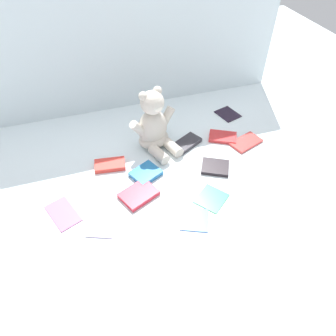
{
  "coord_description": "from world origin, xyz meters",
  "views": [
    {
      "loc": [
        -0.23,
        -0.84,
        0.87
      ],
      "look_at": [
        0.01,
        -0.1,
        0.1
      ],
      "focal_mm": 32.92,
      "sensor_mm": 36.0,
      "label": 1
    }
  ],
  "objects": [
    {
      "name": "ground_plane",
      "position": [
        0.0,
        0.0,
        0.0
      ],
      "size": [
        3.2,
        3.2,
        0.0
      ],
      "primitive_type": "plane",
      "color": "silver"
    },
    {
      "name": "backdrop_drape",
      "position": [
        0.0,
        0.5,
        0.34
      ],
      "size": [
        1.48,
        0.03,
        0.67
      ],
      "primitive_type": "cube",
      "color": "silver",
      "rests_on": "ground_plane"
    },
    {
      "name": "teddy_bear",
      "position": [
        0.03,
        0.15,
        0.1
      ],
      "size": [
        0.22,
        0.22,
        0.26
      ],
      "rotation": [
        0.0,
        0.0,
        0.34
      ],
      "color": "beige",
      "rests_on": "ground_plane"
    },
    {
      "name": "book_case_0",
      "position": [
        0.16,
        0.11,
        0.01
      ],
      "size": [
        0.15,
        0.13,
        0.02
      ],
      "primitive_type": "cube",
      "rotation": [
        0.0,
        0.0,
        5.2
      ],
      "color": "#2B282E",
      "rests_on": "ground_plane"
    },
    {
      "name": "book_case_1",
      "position": [
        0.41,
        0.04,
        0.01
      ],
      "size": [
        0.15,
        0.12,
        0.01
      ],
      "primitive_type": "cube",
      "rotation": [
        0.0,
        0.0,
        5.05
      ],
      "color": "#CA3935",
      "rests_on": "ground_plane"
    },
    {
      "name": "book_case_2",
      "position": [
        0.22,
        -0.06,
        0.01
      ],
      "size": [
        0.14,
        0.13,
        0.02
      ],
      "primitive_type": "cube",
      "rotation": [
        0.0,
        0.0,
        1.09
      ],
      "color": "black",
      "rests_on": "ground_plane"
    },
    {
      "name": "book_case_3",
      "position": [
        -0.18,
        0.08,
        0.01
      ],
      "size": [
        0.13,
        0.08,
        0.02
      ],
      "primitive_type": "cube",
      "rotation": [
        0.0,
        0.0,
        4.58
      ],
      "color": "red",
      "rests_on": "ground_plane"
    },
    {
      "name": "book_case_4",
      "position": [
        -0.11,
        -0.11,
        0.01
      ],
      "size": [
        0.16,
        0.14,
        0.02
      ],
      "primitive_type": "cube",
      "rotation": [
        0.0,
        0.0,
        5.13
      ],
      "color": "red",
      "rests_on": "ground_plane"
    },
    {
      "name": "book_case_5",
      "position": [
        0.43,
        0.26,
        0.0
      ],
      "size": [
        0.11,
        0.13,
        0.01
      ],
      "primitive_type": "cube",
      "rotation": [
        0.0,
        0.0,
        0.28
      ],
      "color": "black",
      "rests_on": "ground_plane"
    },
    {
      "name": "book_case_6",
      "position": [
        -0.26,
        -0.2,
        0.0
      ],
      "size": [
        0.12,
        0.12,
        0.01
      ],
      "primitive_type": "cube",
      "rotation": [
        0.0,
        0.0,
        5.9
      ],
      "color": "#998AAC",
      "rests_on": "ground_plane"
    },
    {
      "name": "book_case_7",
      "position": [
        0.05,
        -0.27,
        0.0
      ],
      "size": [
        0.13,
        0.13,
        0.01
      ],
      "primitive_type": "cube",
      "rotation": [
        0.0,
        0.0,
        1.16
      ],
      "color": "blue",
      "rests_on": "ground_plane"
    },
    {
      "name": "book_case_8",
      "position": [
        0.14,
        -0.2,
        0.0
      ],
      "size": [
        0.14,
        0.14,
        0.01
      ],
      "primitive_type": "cube",
      "rotation": [
        0.0,
        0.0,
        2.23
      ],
      "color": "#2E9662",
      "rests_on": "ground_plane"
    },
    {
      "name": "book_case_9",
      "position": [
        -0.38,
        -0.11,
        0.0
      ],
      "size": [
        0.13,
        0.16,
        0.01
      ],
      "primitive_type": "cube",
      "rotation": [
        0.0,
        0.0,
        3.53
      ],
      "color": "#B36796",
      "rests_on": "ground_plane"
    },
    {
      "name": "book_case_10",
      "position": [
        -0.06,
        -0.02,
        0.01
      ],
      "size": [
        0.13,
        0.13,
        0.02
      ],
      "primitive_type": "cube",
      "rotation": [
        0.0,
        0.0,
        2.03
      ],
      "color": "#2168A5",
      "rests_on": "ground_plane"
    },
    {
      "name": "book_case_11",
      "position": [
        0.33,
        0.1,
        0.01
      ],
      "size": [
        0.14,
        0.12,
        0.02
      ],
      "primitive_type": "cube",
      "rotation": [
        0.0,
        0.0,
        4.22
      ],
      "color": "red",
      "rests_on": "ground_plane"
    }
  ]
}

